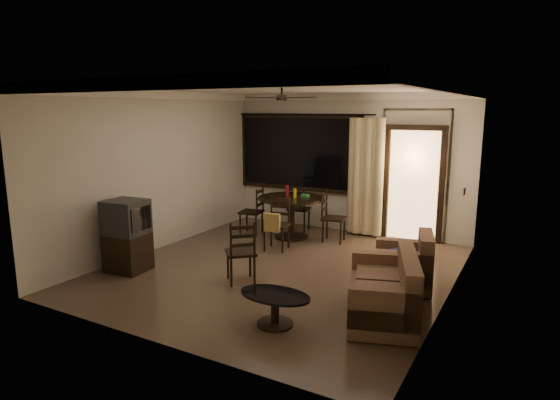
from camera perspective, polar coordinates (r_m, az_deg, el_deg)
The scene contains 12 objects.
ground at distance 7.48m, azimuth 0.21°, elevation -8.36°, with size 5.50×5.50×0.00m, color #7F6651.
room_shell at distance 8.46m, azimuth 9.66°, elevation 6.43°, with size 5.50×6.70×5.50m.
dining_table at distance 9.10m, azimuth 1.41°, elevation -0.71°, with size 1.29×1.29×1.03m.
dining_chair_west at distance 9.46m, azimuth -3.45°, elevation -2.47°, with size 0.49×0.49×0.95m.
dining_chair_east at distance 8.96m, azimuth 6.49°, elevation -3.28°, with size 0.49×0.49×0.95m.
dining_chair_south at distance 8.38m, azimuth -0.42°, elevation -4.05°, with size 0.49×0.53×0.95m.
dining_chair_north at distance 9.74m, azimuth 2.29°, elevation -2.06°, with size 0.49×0.49×0.95m.
tv_cabinet at distance 7.62m, azimuth -18.14°, elevation -4.15°, with size 0.64×0.58×1.12m.
sofa at distance 5.88m, azimuth 12.91°, elevation -10.97°, with size 1.20×1.63×0.78m.
armchair at distance 6.85m, azimuth 15.14°, elevation -7.75°, with size 0.95×0.95×0.78m.
coffee_table at distance 5.56m, azimuth -0.62°, elevation -12.60°, with size 0.88×0.53×0.38m.
side_chair at distance 6.87m, azimuth -4.76°, elevation -7.74°, with size 0.58×0.58×0.93m.
Camera 1 is at (3.43, -6.17, 2.48)m, focal length 30.00 mm.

